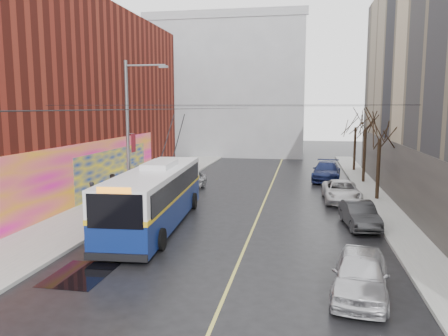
% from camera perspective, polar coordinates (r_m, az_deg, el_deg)
% --- Properties ---
extents(ground, '(140.00, 140.00, 0.00)m').
position_cam_1_polar(ground, '(16.28, -4.82, -14.85)').
color(ground, black).
rests_on(ground, ground).
extents(sidewalk_left, '(4.00, 60.00, 0.15)m').
position_cam_1_polar(sidewalk_left, '(29.72, -13.75, -4.38)').
color(sidewalk_left, gray).
rests_on(sidewalk_left, ground).
extents(sidewalk_right, '(2.00, 60.00, 0.15)m').
position_cam_1_polar(sidewalk_right, '(27.66, 20.59, -5.58)').
color(sidewalk_right, gray).
rests_on(sidewalk_right, ground).
extents(lane_line, '(0.12, 50.00, 0.01)m').
position_cam_1_polar(lane_line, '(29.27, 5.23, -4.52)').
color(lane_line, '#BFB74C').
rests_on(lane_line, ground).
extents(building_left, '(12.11, 36.00, 14.00)m').
position_cam_1_polar(building_left, '(34.78, -25.01, 8.34)').
color(building_left, maroon).
rests_on(building_left, ground).
extents(building_far, '(20.50, 12.10, 18.00)m').
position_cam_1_polar(building_far, '(60.36, 0.80, 10.51)').
color(building_far, gray).
rests_on(building_far, ground).
extents(streetlight_pole, '(2.65, 0.60, 9.00)m').
position_cam_1_polar(streetlight_pole, '(26.52, -12.17, 4.62)').
color(streetlight_pole, slate).
rests_on(streetlight_pole, ground).
extents(catenary_wires, '(18.00, 60.00, 0.22)m').
position_cam_1_polar(catenary_wires, '(29.96, -2.27, 7.83)').
color(catenary_wires, black).
extents(tree_near, '(3.20, 3.20, 6.40)m').
position_cam_1_polar(tree_near, '(30.91, 19.73, 5.02)').
color(tree_near, black).
rests_on(tree_near, ground).
extents(tree_mid, '(3.20, 3.20, 6.68)m').
position_cam_1_polar(tree_mid, '(37.82, 18.04, 5.96)').
color(tree_mid, black).
rests_on(tree_mid, ground).
extents(tree_far, '(3.20, 3.20, 6.57)m').
position_cam_1_polar(tree_far, '(44.77, 16.85, 6.12)').
color(tree_far, black).
rests_on(tree_far, ground).
extents(puddle, '(2.13, 2.80, 0.01)m').
position_cam_1_polar(puddle, '(17.87, -18.30, -13.10)').
color(puddle, black).
rests_on(puddle, ground).
extents(pigeons_flying, '(3.24, 2.82, 0.62)m').
position_cam_1_polar(pigeons_flying, '(26.51, -5.58, 9.31)').
color(pigeons_flying, slate).
extents(trolleybus, '(3.54, 12.51, 5.87)m').
position_cam_1_polar(trolleybus, '(23.58, -8.92, -3.57)').
color(trolleybus, navy).
rests_on(trolleybus, ground).
extents(parked_car_a, '(2.42, 4.67, 1.52)m').
position_cam_1_polar(parked_car_a, '(15.74, 17.39, -13.04)').
color(parked_car_a, silver).
rests_on(parked_car_a, ground).
extents(parked_car_b, '(1.92, 4.24, 1.35)m').
position_cam_1_polar(parked_car_b, '(24.25, 17.27, -5.84)').
color(parked_car_b, '#2A2A2D').
rests_on(parked_car_b, ground).
extents(parked_car_c, '(2.44, 5.08, 1.40)m').
position_cam_1_polar(parked_car_c, '(30.42, 15.08, -2.95)').
color(parked_car_c, silver).
rests_on(parked_car_c, ground).
extents(parked_car_d, '(2.82, 5.79, 1.62)m').
position_cam_1_polar(parked_car_d, '(38.84, 13.24, -0.40)').
color(parked_car_d, '#16204F').
rests_on(parked_car_d, ground).
extents(following_car, '(2.06, 4.41, 1.46)m').
position_cam_1_polar(following_car, '(33.46, -4.51, -1.67)').
color(following_car, '#A0A1A5').
rests_on(following_car, ground).
extents(pedestrian_a, '(0.58, 0.73, 1.75)m').
position_cam_1_polar(pedestrian_a, '(27.32, -16.75, -3.54)').
color(pedestrian_a, black).
rests_on(pedestrian_a, sidewalk_left).
extents(pedestrian_b, '(1.12, 1.08, 1.82)m').
position_cam_1_polar(pedestrian_b, '(29.65, -14.24, -2.48)').
color(pedestrian_b, black).
rests_on(pedestrian_b, sidewalk_left).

